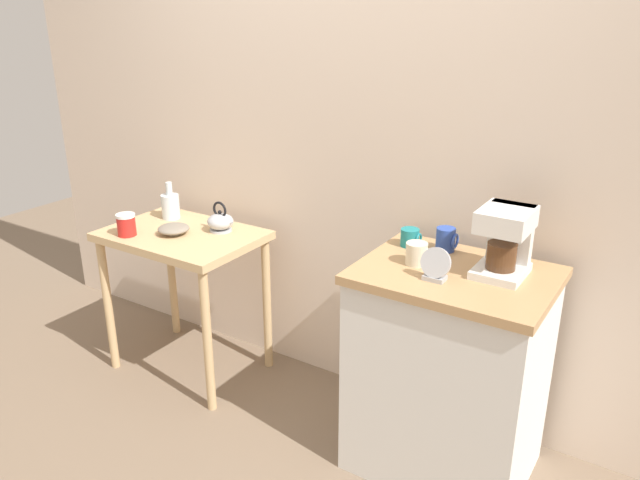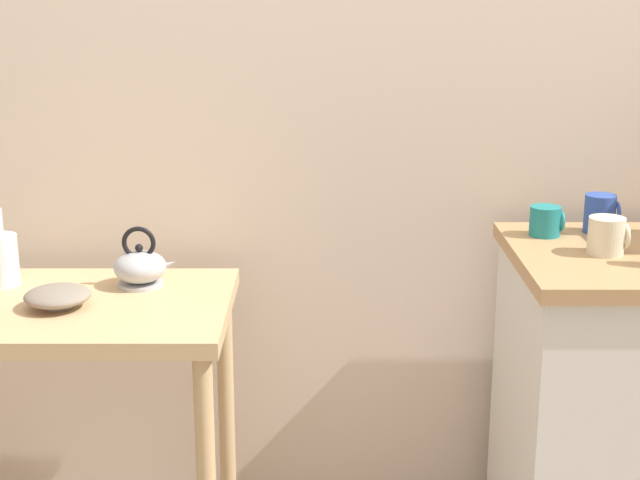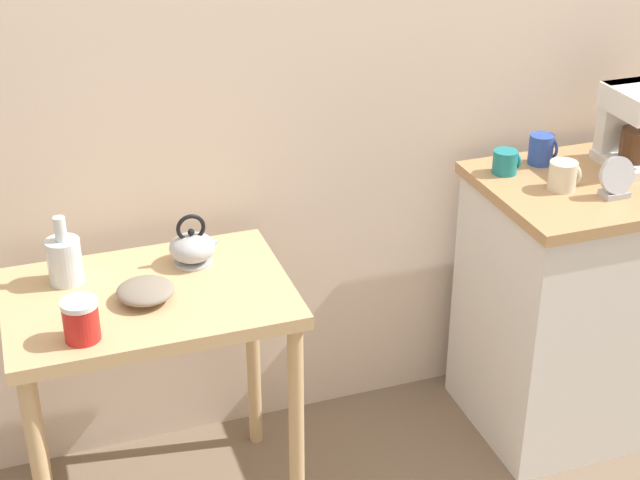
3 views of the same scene
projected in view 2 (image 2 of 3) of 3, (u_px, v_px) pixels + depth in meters
name	position (u px, v px, depth m)	size (l,w,h in m)	color
back_wall	(406.00, 28.00, 2.49)	(4.40, 0.10, 2.80)	beige
wooden_table	(69.00, 348.00, 2.29)	(0.78, 0.54, 0.78)	tan
bowl_stoneware	(55.00, 296.00, 2.22)	(0.16, 0.16, 0.05)	gray
teakettle	(139.00, 267.00, 2.37)	(0.16, 0.13, 0.15)	#B2B5BA
mug_small_cream	(605.00, 236.00, 2.22)	(0.09, 0.09, 0.09)	beige
mug_dark_teal	(544.00, 221.00, 2.38)	(0.08, 0.08, 0.08)	teal
mug_blue	(598.00, 214.00, 2.41)	(0.09, 0.08, 0.10)	#2D4CAD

